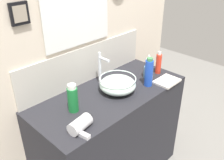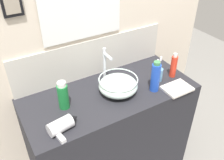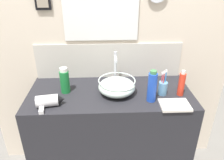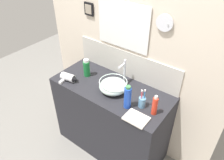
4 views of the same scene
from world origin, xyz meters
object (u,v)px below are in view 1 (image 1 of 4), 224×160
Objects in this scene: faucet at (101,66)px; soap_dispenser at (149,73)px; shampoo_bottle at (159,63)px; hair_drier at (82,123)px; toothbrush_cup at (148,72)px; hand_towel at (167,81)px; lotion_bottle at (73,98)px; glass_bowl_sink at (118,84)px.

faucet is 1.13× the size of soap_dispenser.
shampoo_bottle is at bearing -24.97° from faucet.
toothbrush_cup is (0.79, 0.12, 0.01)m from hair_drier.
toothbrush_cup is 0.98× the size of hand_towel.
toothbrush_cup is 0.72m from lotion_bottle.
shampoo_bottle is 0.85× the size of soap_dispenser.
glass_bowl_sink reaches higher than hand_towel.
hand_towel is at bearing -74.73° from toothbrush_cup.
hair_drier reaches higher than hand_towel.
lotion_bottle is at bearing 174.81° from toothbrush_cup.
shampoo_bottle is at bearing -5.45° from lotion_bottle.
faucet is at bearing 136.35° from hand_towel.
shampoo_bottle is 1.00× the size of lotion_bottle.
shampoo_bottle is 0.19m from hand_towel.
soap_dispenser reaches higher than shampoo_bottle.
lotion_bottle is (-0.38, 0.04, 0.03)m from glass_bowl_sink.
glass_bowl_sink is at bearing 176.22° from toothbrush_cup.
shampoo_bottle reaches higher than glass_bowl_sink.
faucet is 1.33× the size of lotion_bottle.
soap_dispenser is (0.23, -0.28, -0.04)m from faucet.
shampoo_bottle reaches higher than toothbrush_cup.
shampoo_bottle is 0.84m from lotion_bottle.
glass_bowl_sink is 1.39× the size of toothbrush_cup.
lotion_bottle is at bearing 163.38° from hand_towel.
toothbrush_cup is 0.99× the size of shampoo_bottle.
hand_towel is at bearing -119.78° from shampoo_bottle.
faucet is at bearing 34.72° from hair_drier.
faucet is at bearing 129.61° from soap_dispenser.
soap_dispenser is (-0.23, -0.07, 0.02)m from shampoo_bottle.
lotion_bottle reaches higher than hair_drier.
soap_dispenser is (-0.10, -0.08, 0.06)m from toothbrush_cup.
hand_towel is at bearing -28.51° from soap_dispenser.
glass_bowl_sink is 1.17× the size of soap_dispenser.
hair_drier is 1.00× the size of lotion_bottle.
lotion_bottle reaches higher than toothbrush_cup.
hair_drier is at bearing -171.50° from toothbrush_cup.
hand_towel is (0.38, -0.36, -0.14)m from faucet.
hair_drier is at bearing 177.09° from hand_towel.
faucet is 1.33× the size of shampoo_bottle.
shampoo_bottle is (0.46, -0.21, -0.06)m from faucet.
toothbrush_cup is at bearing -3.78° from glass_bowl_sink.
shampoo_bottle is (0.92, 0.10, 0.05)m from hair_drier.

